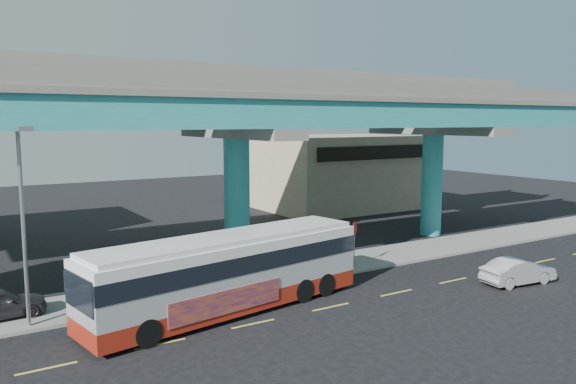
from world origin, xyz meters
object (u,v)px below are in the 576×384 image
street_lamp (23,197)px  stop_sign (355,234)px  transit_bus (229,270)px  sedan (518,271)px

street_lamp → stop_sign: bearing=2.6°
transit_bus → street_lamp: bearing=157.9°
sedan → stop_sign: 8.71m
stop_sign → street_lamp: bearing=170.3°
transit_bus → sedan: transit_bus is taller
sedan → stop_sign: size_ratio=1.60×
transit_bus → street_lamp: (-7.86, 1.75, 3.59)m
transit_bus → street_lamp: street_lamp is taller
sedan → street_lamp: (-22.35, 5.91, 4.79)m
sedan → street_lamp: street_lamp is taller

